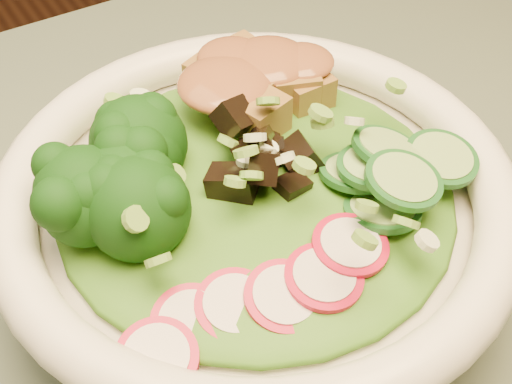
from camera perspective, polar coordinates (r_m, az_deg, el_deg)
salad_bowl at (r=0.42m, az=-0.00°, el=-2.04°), size 0.30×0.30×0.08m
lettuce_bed at (r=0.41m, az=-0.00°, el=0.10°), size 0.23×0.23×0.03m
broccoli_florets at (r=0.39m, az=-10.15°, el=0.99°), size 0.10×0.09×0.05m
radish_slices at (r=0.35m, az=1.80°, el=-7.75°), size 0.13×0.06×0.02m
cucumber_slices at (r=0.41m, az=10.26°, el=2.11°), size 0.09×0.09×0.04m
mushroom_heap at (r=0.40m, az=-0.20°, el=3.09°), size 0.09×0.09×0.04m
tofu_cubes at (r=0.45m, az=-0.71°, el=7.74°), size 0.11×0.08×0.04m
peanut_sauce at (r=0.44m, az=-0.73°, el=9.23°), size 0.08×0.06×0.02m
scallion_garnish at (r=0.39m, az=-0.00°, el=2.97°), size 0.21×0.21×0.03m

